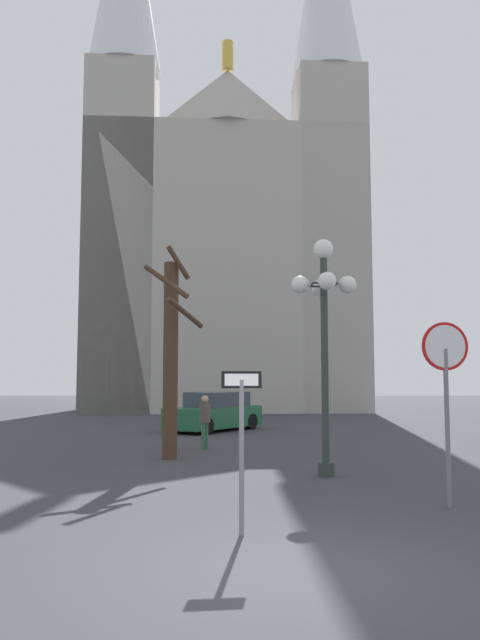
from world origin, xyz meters
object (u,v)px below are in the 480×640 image
object	(u,v)px
one_way_arrow_sign	(239,433)
street_lamp	(322,313)
stop_sign	(444,375)
pedestrian_walking	(203,417)
bare_tree	(169,354)
cathedral	(223,232)
parked_car_near_green	(213,413)
pedestrian_standing	(170,414)

from	to	relation	value
one_way_arrow_sign	street_lamp	size ratio (longest dim) A/B	0.43
stop_sign	pedestrian_walking	bearing A→B (deg)	119.29
bare_tree	pedestrian_walking	world-z (taller)	bare_tree
one_way_arrow_sign	pedestrian_walking	bearing A→B (deg)	96.18
cathedral	one_way_arrow_sign	distance (m)	32.65
cathedral	one_way_arrow_sign	world-z (taller)	cathedral
pedestrian_walking	one_way_arrow_sign	bearing A→B (deg)	-83.82
street_lamp	bare_tree	world-z (taller)	bare_tree
stop_sign	pedestrian_walking	xyz separation A→B (m)	(-4.52, 8.06, -1.23)
cathedral	one_way_arrow_sign	size ratio (longest dim) A/B	16.14
one_way_arrow_sign	parked_car_near_green	xyz separation A→B (m)	(-1.03, 16.03, -0.68)
street_lamp	stop_sign	bearing A→B (deg)	-62.96
street_lamp	parked_car_near_green	xyz separation A→B (m)	(-2.88, 11.09, -2.86)
one_way_arrow_sign	bare_tree	xyz separation A→B (m)	(-1.85, 7.69, 1.36)
cathedral	bare_tree	bearing A→B (deg)	-92.12
one_way_arrow_sign	bare_tree	size ratio (longest dim) A/B	0.40
bare_tree	pedestrian_walking	size ratio (longest dim) A/B	3.54
cathedral	bare_tree	xyz separation A→B (m)	(-0.86, -23.32, -8.81)
cathedral	pedestrian_standing	xyz separation A→B (m)	(-1.03, -21.57, -10.50)
cathedral	parked_car_near_green	xyz separation A→B (m)	(-0.04, -14.98, -10.85)
one_way_arrow_sign	pedestrian_standing	xyz separation A→B (m)	(-2.01, 9.44, -0.33)
bare_tree	parked_car_near_green	distance (m)	8.63
cathedral	one_way_arrow_sign	bearing A→B (deg)	-88.17
bare_tree	pedestrian_standing	xyz separation A→B (m)	(-0.16, 1.75, -1.70)
one_way_arrow_sign	parked_car_near_green	size ratio (longest dim) A/B	0.51
parked_car_near_green	one_way_arrow_sign	bearing A→B (deg)	-86.33
one_way_arrow_sign	pedestrian_standing	distance (m)	9.66
parked_car_near_green	pedestrian_walking	xyz separation A→B (m)	(-0.04, -6.19, 0.24)
cathedral	pedestrian_walking	xyz separation A→B (m)	(-0.08, -21.16, -10.61)
cathedral	parked_car_near_green	bearing A→B (deg)	-90.15
bare_tree	one_way_arrow_sign	bearing A→B (deg)	-76.45
street_lamp	parked_car_near_green	distance (m)	11.81
stop_sign	parked_car_near_green	xyz separation A→B (m)	(-4.49, 14.25, -1.47)
cathedral	street_lamp	size ratio (longest dim) A/B	6.93
bare_tree	parked_car_near_green	size ratio (longest dim) A/B	1.27
street_lamp	pedestrian_standing	world-z (taller)	street_lamp
street_lamp	parked_car_near_green	size ratio (longest dim) A/B	1.18
street_lamp	pedestrian_standing	xyz separation A→B (m)	(-3.86, 4.50, -2.52)
parked_car_near_green	pedestrian_standing	bearing A→B (deg)	-98.50
pedestrian_walking	pedestrian_standing	bearing A→B (deg)	-156.80
cathedral	parked_car_near_green	size ratio (longest dim) A/B	8.19
cathedral	street_lamp	xyz separation A→B (m)	(2.84, -26.07, -7.99)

